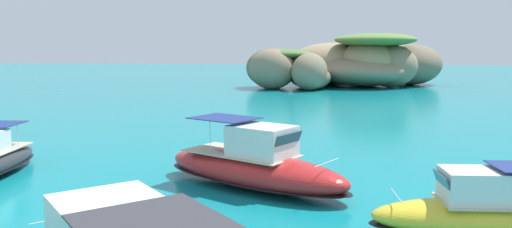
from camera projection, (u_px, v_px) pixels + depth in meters
The scene contains 4 objects.
islet_large at pixel (366, 65), 88.43m from camera, with size 33.24×24.71×9.18m.
islet_small at pixel (286, 70), 81.55m from camera, with size 16.42×15.13×6.71m.
motorboat_red at pixel (254, 167), 23.23m from camera, with size 10.41×7.62×3.19m.
motorboat_yellow at pixel (484, 214), 17.23m from camera, with size 8.17×3.03×2.51m.
Camera 1 is at (4.70, -12.23, 6.49)m, focal length 34.77 mm.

